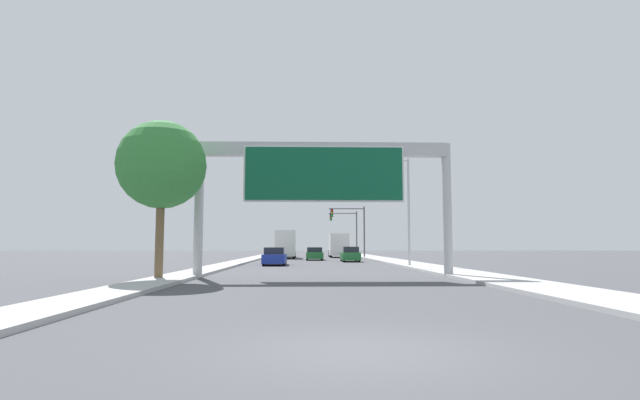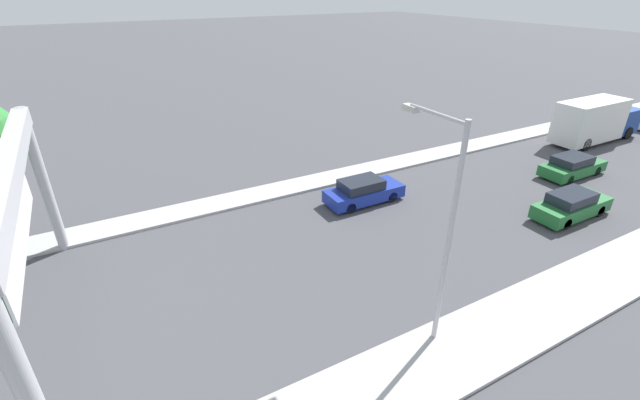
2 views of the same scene
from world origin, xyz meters
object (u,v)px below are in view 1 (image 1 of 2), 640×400
object	(u,v)px
truck_box_primary	(286,244)
truck_box_secondary	(338,245)
sign_gantry	(324,172)
traffic_light_mid_block	(348,226)
car_far_left	(314,254)
car_near_center	(275,257)
street_lamp_right	(404,202)
car_near_left	(350,255)
traffic_light_near_intersection	(353,223)
car_far_center	(288,252)
palm_tree_foreground	(162,165)

from	to	relation	value
truck_box_primary	truck_box_secondary	world-z (taller)	truck_box_primary
sign_gantry	traffic_light_mid_block	size ratio (longest dim) A/B	1.97
car_far_left	sign_gantry	bearing A→B (deg)	-90.00
truck_box_primary	sign_gantry	bearing A→B (deg)	-84.73
car_near_center	street_lamp_right	world-z (taller)	street_lamp_right
car_near_left	traffic_light_mid_block	xyz separation A→B (m)	(1.95, 25.41, 3.84)
car_near_center	truck_box_primary	size ratio (longest dim) A/B	0.55
street_lamp_right	car_near_center	bearing A→B (deg)	158.71
car_far_left	traffic_light_mid_block	bearing A→B (deg)	74.76
car_far_left	traffic_light_near_intersection	bearing A→B (deg)	62.04
truck_box_primary	street_lamp_right	size ratio (longest dim) A/B	1.04
sign_gantry	car_near_center	world-z (taller)	sign_gantry
car_near_left	car_far_center	distance (m)	22.71
sign_gantry	traffic_light_mid_block	bearing A→B (deg)	83.80
car_near_center	truck_box_secondary	size ratio (longest dim) A/B	0.65
sign_gantry	car_far_left	xyz separation A→B (m)	(0.00, 30.14, -4.75)
car_far_left	truck_box_primary	distance (m)	8.63
palm_tree_foreground	truck_box_primary	bearing A→B (deg)	84.02
car_far_left	truck_box_secondary	size ratio (longest dim) A/B	0.65
traffic_light_near_intersection	traffic_light_mid_block	size ratio (longest dim) A/B	1.00
traffic_light_mid_block	sign_gantry	bearing A→B (deg)	-96.20
truck_box_secondary	truck_box_primary	bearing A→B (deg)	-144.33
palm_tree_foreground	traffic_light_mid_block	bearing A→B (deg)	75.90
car_far_left	car_near_left	bearing A→B (deg)	-57.14
sign_gantry	truck_box_secondary	distance (m)	43.28
truck_box_primary	street_lamp_right	bearing A→B (deg)	-69.09
car_far_left	traffic_light_mid_block	distance (m)	21.08
sign_gantry	street_lamp_right	world-z (taller)	street_lamp_right
car_near_center	car_far_left	bearing A→B (deg)	76.36
traffic_light_mid_block	street_lamp_right	size ratio (longest dim) A/B	0.83
car_far_left	palm_tree_foreground	bearing A→B (deg)	-103.39
car_near_left	traffic_light_mid_block	bearing A→B (deg)	85.62
sign_gantry	car_near_center	distance (m)	16.78
car_far_left	car_near_center	bearing A→B (deg)	-103.64
car_near_center	truck_box_primary	world-z (taller)	truck_box_primary
car_near_left	traffic_light_near_intersection	bearing A→B (deg)	83.32
car_far_center	traffic_light_near_intersection	world-z (taller)	traffic_light_near_intersection
car_near_left	car_far_center	xyz separation A→B (m)	(-7.00, 21.60, -0.00)
truck_box_secondary	street_lamp_right	distance (m)	31.46
car_near_left	sign_gantry	bearing A→B (deg)	-98.06
car_far_left	palm_tree_foreground	xyz separation A→B (m)	(-7.71, -32.41, 4.70)
car_far_left	truck_box_primary	bearing A→B (deg)	114.14
truck_box_primary	truck_box_secondary	bearing A→B (deg)	35.67
traffic_light_mid_block	palm_tree_foreground	xyz separation A→B (m)	(-13.16, -52.40, 0.83)
car_far_left	truck_box_primary	xyz separation A→B (m)	(-3.50, 7.81, 1.07)
car_far_left	truck_box_primary	size ratio (longest dim) A/B	0.55
car_near_center	truck_box_primary	distance (m)	22.26
sign_gantry	car_far_left	bearing A→B (deg)	90.00
palm_tree_foreground	car_near_left	bearing A→B (deg)	67.44
palm_tree_foreground	traffic_light_near_intersection	bearing A→B (deg)	72.93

